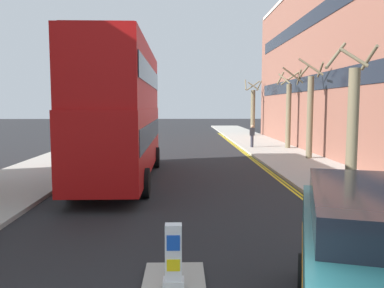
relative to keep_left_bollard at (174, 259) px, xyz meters
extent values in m
cube|color=#ADA89E|center=(6.50, 12.61, -0.54)|extent=(4.00, 80.00, 0.14)
cube|color=#ADA89E|center=(-6.50, 12.61, -0.54)|extent=(4.00, 80.00, 0.14)
cube|color=yellow|center=(4.40, 10.61, -0.60)|extent=(0.10, 56.00, 0.01)
cube|color=yellow|center=(4.24, 10.61, -0.60)|extent=(0.10, 56.00, 0.01)
cube|color=silver|center=(0.00, 0.00, -0.43)|extent=(0.36, 0.28, 0.16)
cube|color=white|center=(0.00, 0.00, 0.13)|extent=(0.28, 0.20, 0.95)
cube|color=blue|center=(0.00, -0.10, 0.32)|extent=(0.22, 0.01, 0.26)
cube|color=yellow|center=(0.00, -0.10, -0.06)|extent=(0.22, 0.01, 0.20)
cube|color=#B20F0F|center=(-2.40, 10.31, 1.13)|extent=(2.58, 10.82, 2.60)
cube|color=#B20F0F|center=(-2.40, 10.31, 3.68)|extent=(2.53, 10.60, 2.50)
cube|color=black|center=(-2.40, 10.31, 1.43)|extent=(2.61, 10.39, 0.84)
cube|color=black|center=(-2.40, 10.31, 3.78)|extent=(2.60, 10.17, 0.80)
cube|color=yellow|center=(-2.44, 15.69, 2.68)|extent=(2.00, 0.08, 0.44)
cube|color=maroon|center=(-2.40, 10.31, 4.98)|extent=(2.33, 9.74, 0.10)
cylinder|color=black|center=(-3.68, 13.65, -0.09)|extent=(0.31, 1.04, 1.04)
cylinder|color=black|center=(-1.18, 13.67, -0.09)|extent=(0.31, 1.04, 1.04)
cylinder|color=black|center=(-3.63, 6.96, -0.09)|extent=(0.31, 1.04, 1.04)
cylinder|color=black|center=(-1.13, 6.97, -0.09)|extent=(0.31, 1.04, 1.04)
cube|color=teal|center=(2.64, -1.70, 0.33)|extent=(3.19, 5.05, 1.50)
cube|color=black|center=(2.69, -1.56, 1.13)|extent=(2.53, 3.42, 0.76)
cube|color=orange|center=(2.64, -1.70, 0.38)|extent=(3.10, 4.70, 0.10)
cylinder|color=black|center=(2.21, -0.04, -0.27)|extent=(0.41, 0.71, 0.68)
cylinder|color=#2D2D38|center=(5.24, 22.08, -0.04)|extent=(0.22, 0.22, 0.85)
cube|color=#26262B|center=(5.24, 22.08, 0.66)|extent=(0.34, 0.22, 0.56)
sphere|color=tan|center=(5.24, 22.08, 1.05)|extent=(0.20, 0.20, 0.20)
cylinder|color=#6B6047|center=(7.35, 33.69, 1.82)|extent=(0.44, 0.44, 4.57)
cylinder|color=#6B6047|center=(7.97, 33.80, 4.54)|extent=(0.35, 1.31, 0.96)
cylinder|color=#6B6047|center=(7.46, 34.36, 4.58)|extent=(1.41, 0.33, 1.03)
cylinder|color=#6B6047|center=(6.59, 33.77, 4.64)|extent=(0.29, 1.58, 1.16)
cylinder|color=#6B6047|center=(7.28, 33.15, 4.48)|extent=(1.14, 0.28, 0.84)
cylinder|color=#6B6047|center=(7.71, 21.52, 1.80)|extent=(0.36, 0.36, 4.53)
cylinder|color=#6B6047|center=(8.39, 21.45, 4.54)|extent=(0.28, 1.42, 1.04)
cylinder|color=#6B6047|center=(7.99, 22.16, 4.55)|extent=(1.36, 0.68, 1.05)
cylinder|color=#6B6047|center=(7.18, 21.86, 4.50)|extent=(0.81, 1.18, 0.97)
cylinder|color=#6B6047|center=(7.29, 21.23, 4.42)|extent=(0.71, 0.95, 0.80)
cylinder|color=#6B6047|center=(7.78, 20.75, 4.60)|extent=(1.61, 0.25, 1.17)
cylinder|color=#6B6047|center=(6.30, 7.67, 1.71)|extent=(0.40, 0.40, 4.36)
cylinder|color=#6B6047|center=(6.81, 7.69, 4.25)|extent=(0.16, 1.08, 0.81)
cylinder|color=#6B6047|center=(5.80, 8.19, 4.39)|extent=(1.16, 1.11, 1.09)
cylinder|color=#6B6047|center=(6.07, 7.26, 4.22)|extent=(0.92, 0.59, 0.74)
cylinder|color=#6B6047|center=(7.48, 16.07, 1.87)|extent=(0.35, 0.35, 4.68)
cylinder|color=#6B6047|center=(7.99, 16.03, 4.57)|extent=(0.19, 1.08, 0.80)
cylinder|color=#6B6047|center=(7.18, 16.39, 4.53)|extent=(0.77, 0.73, 0.71)
cylinder|color=#6B6047|center=(7.25, 15.45, 4.68)|extent=(1.33, 0.58, 1.01)
cube|color=brown|center=(13.50, 21.23, 5.47)|extent=(10.00, 28.00, 12.15)
cube|color=black|center=(8.48, 21.23, 8.14)|extent=(0.04, 24.64, 1.00)
cube|color=black|center=(8.48, 21.23, 4.01)|extent=(0.04, 24.64, 1.00)
camera|label=1|loc=(0.15, -6.39, 2.57)|focal=36.90mm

